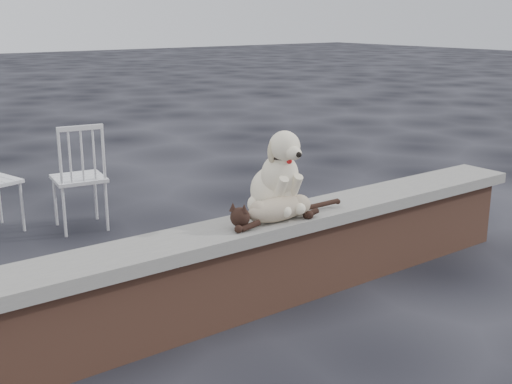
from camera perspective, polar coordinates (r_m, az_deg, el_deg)
ground at (r=3.86m, az=-8.84°, el=-12.81°), size 60.00×60.00×0.00m
brick_wall at (r=3.75m, az=-9.00°, el=-9.44°), size 6.00×0.30×0.50m
capstone at (r=3.64m, az=-9.19°, el=-5.29°), size 6.20×0.40×0.08m
dog at (r=4.08m, az=1.60°, el=1.93°), size 0.41×0.51×0.56m
cat at (r=3.97m, az=2.01°, el=-1.36°), size 1.05×0.33×0.18m
chair_c at (r=5.76m, az=-15.49°, el=1.37°), size 0.63×0.63×0.94m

